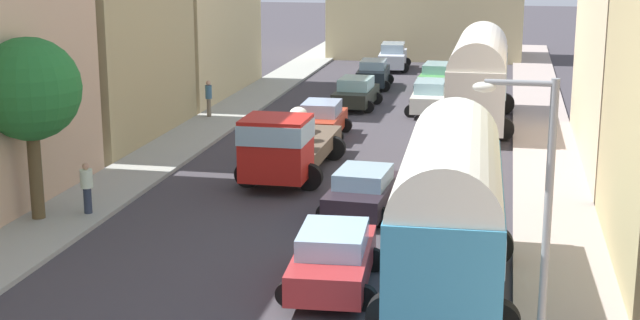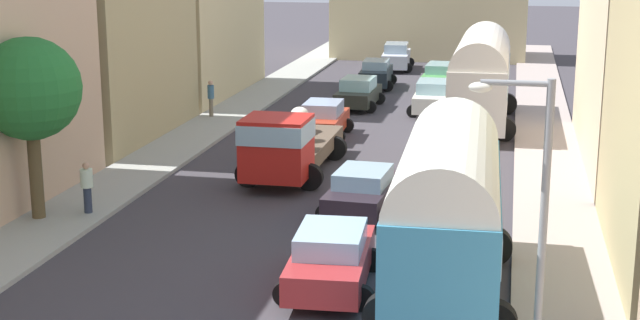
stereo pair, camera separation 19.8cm
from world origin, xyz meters
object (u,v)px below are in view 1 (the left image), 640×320
at_px(parked_bus_0, 449,204).
at_px(car_7, 438,76).
at_px(cargo_truck_0, 287,143).
at_px(car_1, 356,93).
at_px(car_4, 333,258).
at_px(parked_bus_1, 479,73).
at_px(streetlamp_near, 537,199).
at_px(pedestrian_1, 87,187).
at_px(car_0, 321,120).
at_px(car_3, 393,56).
at_px(car_6, 430,97).
at_px(pedestrian_0, 209,97).
at_px(car_2, 373,74).
at_px(car_5, 363,191).

height_order(parked_bus_0, car_7, parked_bus_0).
xyz_separation_m(cargo_truck_0, car_7, (3.72, 20.58, -0.55)).
xyz_separation_m(car_1, car_4, (3.32, -23.90, 0.01)).
height_order(parked_bus_1, car_1, parked_bus_1).
xyz_separation_m(car_4, streetlamp_near, (4.58, -3.48, 2.73)).
distance_m(parked_bus_0, pedestrian_1, 11.98).
distance_m(car_1, car_7, 7.42).
height_order(cargo_truck_0, car_0, cargo_truck_0).
height_order(cargo_truck_0, car_3, cargo_truck_0).
height_order(car_6, pedestrian_1, pedestrian_1).
height_order(parked_bus_0, pedestrian_0, parked_bus_0).
height_order(car_1, car_7, car_1).
relative_size(cargo_truck_0, car_2, 1.85).
bearing_deg(car_4, car_7, 89.56).
distance_m(parked_bus_0, streetlamp_near, 4.07).
height_order(parked_bus_1, cargo_truck_0, parked_bus_1).
distance_m(car_1, car_5, 17.90).
xyz_separation_m(car_3, car_7, (3.39, -7.08, -0.10)).
bearing_deg(car_5, car_2, 97.45).
height_order(car_5, car_6, car_6).
xyz_separation_m(cargo_truck_0, car_4, (3.48, -9.84, -0.52)).
height_order(car_2, car_4, car_2).
bearing_deg(car_5, car_1, 99.94).
bearing_deg(pedestrian_1, car_7, 71.84).
distance_m(parked_bus_0, cargo_truck_0, 11.73).
bearing_deg(car_7, car_2, -176.54).
bearing_deg(car_3, car_6, -76.06).
distance_m(cargo_truck_0, streetlamp_near, 15.73).
relative_size(parked_bus_1, streetlamp_near, 1.68).
xyz_separation_m(parked_bus_0, cargo_truck_0, (-6.24, 9.89, -1.01)).
distance_m(car_1, streetlamp_near, 28.63).
bearing_deg(parked_bus_0, pedestrian_1, 158.92).
xyz_separation_m(car_1, car_2, (-0.04, 6.30, 0.04)).
relative_size(cargo_truck_0, streetlamp_near, 1.27).
relative_size(car_6, streetlamp_near, 0.72).
bearing_deg(streetlamp_near, car_2, 103.27).
relative_size(parked_bus_1, car_0, 2.55).
xyz_separation_m(parked_bus_1, cargo_truck_0, (-6.21, -10.86, -1.07)).
distance_m(parked_bus_0, parked_bus_1, 20.75).
xyz_separation_m(parked_bus_1, pedestrian_0, (-12.24, -1.03, -1.30)).
relative_size(parked_bus_1, car_5, 2.43).
bearing_deg(car_4, pedestrian_0, 115.82).
xyz_separation_m(parked_bus_1, car_5, (-2.95, -14.43, -1.64)).
distance_m(car_7, streetlamp_near, 34.29).
bearing_deg(streetlamp_near, parked_bus_1, 94.40).
distance_m(car_3, pedestrian_0, 18.94).
bearing_deg(car_0, cargo_truck_0, -88.66).
relative_size(car_2, car_6, 0.96).
bearing_deg(car_3, car_5, -84.65).
bearing_deg(car_1, streetlamp_near, -73.90).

